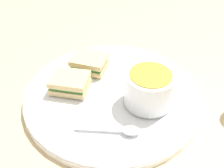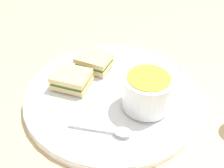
# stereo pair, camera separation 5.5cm
# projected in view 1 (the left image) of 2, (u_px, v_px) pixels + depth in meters

# --- Properties ---
(ground_plane) EXTENTS (2.40, 2.40, 0.00)m
(ground_plane) POSITION_uv_depth(u_px,v_px,m) (112.00, 97.00, 0.58)
(ground_plane) COLOR #D1B27F
(plate) EXTENTS (0.38, 0.38, 0.02)m
(plate) POSITION_uv_depth(u_px,v_px,m) (112.00, 94.00, 0.57)
(plate) COLOR white
(plate) RESTS_ON ground_plane
(soup_bowl) EXTENTS (0.10, 0.10, 0.07)m
(soup_bowl) POSITION_uv_depth(u_px,v_px,m) (149.00, 88.00, 0.52)
(soup_bowl) COLOR white
(soup_bowl) RESTS_ON plate
(spoon) EXTENTS (0.10, 0.09, 0.01)m
(spoon) POSITION_uv_depth(u_px,v_px,m) (125.00, 130.00, 0.48)
(spoon) COLOR silver
(spoon) RESTS_ON plate
(sandwich_half_near) EXTENTS (0.10, 0.09, 0.03)m
(sandwich_half_near) POSITION_uv_depth(u_px,v_px,m) (89.00, 63.00, 0.62)
(sandwich_half_near) COLOR #DBBC7F
(sandwich_half_near) RESTS_ON plate
(sandwich_half_far) EXTENTS (0.10, 0.10, 0.03)m
(sandwich_half_far) POSITION_uv_depth(u_px,v_px,m) (70.00, 83.00, 0.56)
(sandwich_half_far) COLOR #DBBC7F
(sandwich_half_far) RESTS_ON plate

